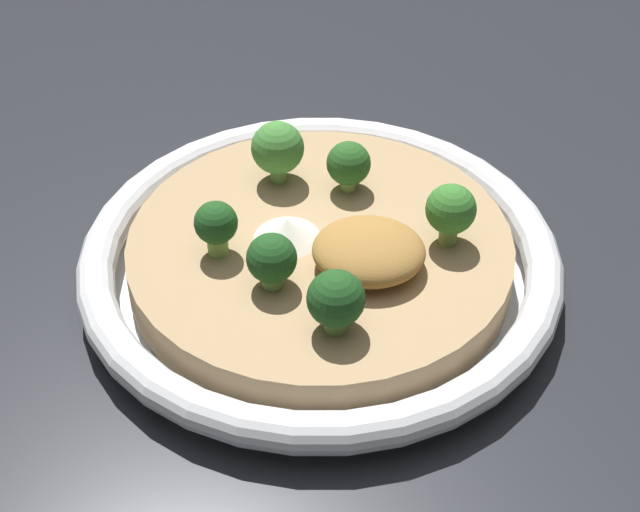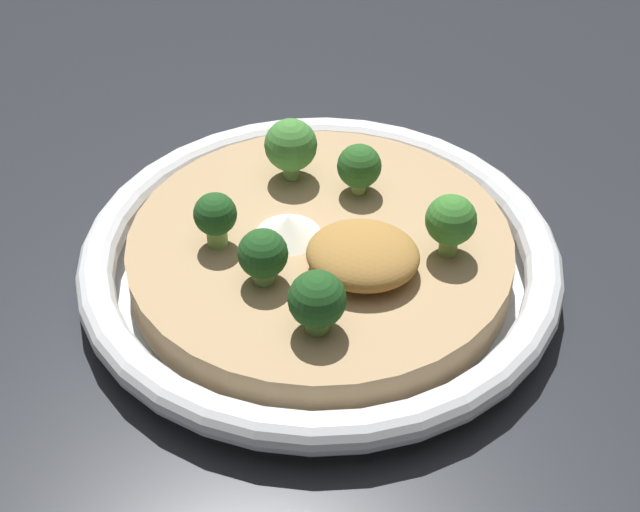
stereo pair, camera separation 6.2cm
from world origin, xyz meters
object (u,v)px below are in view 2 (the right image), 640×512
broccoli_back_right (359,167)px  broccoli_front_left (215,217)px  broccoli_back (291,146)px  broccoli_front (263,255)px  risotto_bowl (320,260)px  broccoli_front_right (317,301)px  broccoli_right (451,222)px

broccoli_back_right → broccoli_front_left: bearing=-135.7°
broccoli_front_left → broccoli_back: 0.08m
broccoli_back_right → broccoli_back: 0.05m
broccoli_back_right → broccoli_front: same height
broccoli_back → broccoli_front: (0.01, -0.10, -0.01)m
risotto_bowl → broccoli_back_right: broccoli_back_right is taller
broccoli_front_right → broccoli_back_right: (-0.00, 0.13, -0.00)m
risotto_bowl → broccoli_back: 0.08m
broccoli_back → broccoli_front_right: bearing=-69.9°
broccoli_front_right → broccoli_back: 0.15m
broccoli_back_right → broccoli_right: 0.08m
broccoli_front_left → broccoli_front_right: bearing=-37.1°
broccoli_front_right → broccoli_back: size_ratio=0.91×
broccoli_back → risotto_bowl: bearing=-60.6°
broccoli_right → broccoli_front: 0.11m
broccoli_front_left → risotto_bowl: bearing=16.8°
broccoli_back → broccoli_front: size_ratio=1.21×
broccoli_front → risotto_bowl: bearing=61.7°
broccoli_front_right → broccoli_right: 0.10m
risotto_bowl → broccoli_front_right: 0.09m
broccoli_front_right → broccoli_front: (-0.04, 0.03, -0.00)m
risotto_bowl → broccoli_right: bearing=4.0°
broccoli_front_right → broccoli_back_right: size_ratio=1.13×
broccoli_back → broccoli_front: bearing=-84.6°
broccoli_right → broccoli_front_left: bearing=-170.3°
risotto_bowl → broccoli_front_left: size_ratio=8.26×
broccoli_front_left → broccoli_back_right: size_ratio=1.06×
risotto_bowl → broccoli_back: size_ratio=7.05×
broccoli_front_right → broccoli_back: broccoli_back is taller
risotto_bowl → broccoli_back: (-0.03, 0.06, 0.04)m
broccoli_back → broccoli_right: bearing=-25.7°
risotto_bowl → broccoli_front_right: size_ratio=7.75×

